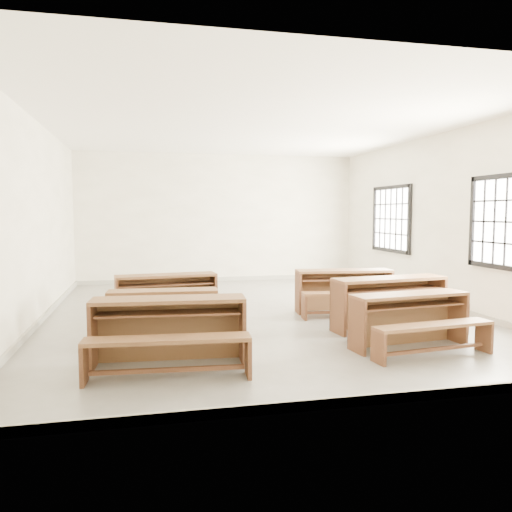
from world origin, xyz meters
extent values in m
plane|color=gray|center=(0.00, 0.00, 0.00)|extent=(8.50, 8.50, 0.00)
cube|color=white|center=(0.00, 0.00, 3.18)|extent=(7.00, 8.50, 0.05)
cube|color=white|center=(0.00, 4.22, 1.60)|extent=(7.00, 0.05, 3.20)
cube|color=white|center=(0.00, -4.22, 1.60)|extent=(7.00, 0.05, 3.20)
cube|color=white|center=(-3.48, 0.00, 1.60)|extent=(0.05, 8.50, 3.20)
cube|color=white|center=(3.48, 0.00, 1.60)|extent=(0.05, 8.50, 3.20)
cube|color=#9B998D|center=(0.00, 4.23, 0.05)|extent=(7.00, 0.04, 0.10)
cube|color=#9B998D|center=(0.00, -4.23, 0.05)|extent=(7.00, 0.04, 0.10)
cube|color=#9B998D|center=(-3.48, 0.00, 0.05)|extent=(0.04, 8.50, 0.10)
cube|color=#9B998D|center=(3.48, 0.00, 0.05)|extent=(0.04, 8.50, 0.10)
cube|color=white|center=(3.47, -1.80, 1.60)|extent=(0.02, 1.50, 1.30)
cube|color=black|center=(3.45, -1.80, 2.29)|extent=(0.06, 1.62, 0.08)
cube|color=black|center=(3.45, -1.80, 0.91)|extent=(0.06, 1.62, 0.08)
cube|color=black|center=(3.45, -1.01, 1.60)|extent=(0.06, 0.08, 1.46)
cube|color=white|center=(3.47, 1.80, 1.60)|extent=(0.02, 1.50, 1.30)
cube|color=black|center=(3.45, 1.80, 2.29)|extent=(0.06, 1.62, 0.08)
cube|color=black|center=(3.45, 1.80, 0.91)|extent=(0.06, 1.62, 0.08)
cube|color=black|center=(3.45, 1.01, 1.60)|extent=(0.06, 0.08, 1.46)
cube|color=black|center=(3.45, 2.59, 1.60)|extent=(0.06, 0.08, 1.46)
cube|color=brown|center=(-1.60, -2.62, 0.76)|extent=(1.76, 0.56, 0.04)
cube|color=brown|center=(-1.59, -2.43, 0.37)|extent=(1.73, 0.18, 0.73)
cube|color=#58331E|center=(-2.44, -2.55, 0.37)|extent=(0.08, 0.43, 0.73)
cube|color=#58331E|center=(-0.76, -2.68, 0.37)|extent=(0.08, 0.43, 0.73)
cube|color=#58331E|center=(-1.60, -2.64, 0.60)|extent=(1.62, 0.45, 0.02)
cube|color=brown|center=(-1.64, -3.15, 0.43)|extent=(1.75, 0.43, 0.04)
cube|color=#58331E|center=(-2.48, -3.08, 0.21)|extent=(0.07, 0.30, 0.41)
cube|color=#58331E|center=(-0.80, -3.21, 0.21)|extent=(0.07, 0.30, 0.41)
cube|color=#58331E|center=(-1.64, -3.15, 0.11)|extent=(1.60, 0.18, 0.04)
cube|color=brown|center=(-1.62, -1.35, 0.66)|extent=(1.52, 0.47, 0.04)
cube|color=brown|center=(-1.61, -1.18, 0.32)|extent=(1.50, 0.14, 0.64)
cube|color=#58331E|center=(-2.35, -1.30, 0.32)|extent=(0.06, 0.38, 0.64)
cube|color=#58331E|center=(-0.89, -1.40, 0.32)|extent=(0.06, 0.38, 0.64)
cube|color=#58331E|center=(-1.62, -1.37, 0.53)|extent=(1.40, 0.37, 0.02)
cube|color=brown|center=(-1.65, -1.81, 0.38)|extent=(1.51, 0.36, 0.04)
cube|color=#58331E|center=(-2.38, -1.76, 0.18)|extent=(0.05, 0.26, 0.36)
cube|color=#58331E|center=(-0.92, -1.86, 0.18)|extent=(0.05, 0.26, 0.36)
cube|color=#58331E|center=(-1.65, -1.81, 0.09)|extent=(1.39, 0.14, 0.04)
cube|color=brown|center=(-1.52, -0.06, 0.71)|extent=(1.67, 0.59, 0.04)
cube|color=brown|center=(-1.54, 0.12, 0.35)|extent=(1.62, 0.23, 0.69)
cube|color=#58331E|center=(-2.31, -0.15, 0.35)|extent=(0.09, 0.41, 0.69)
cube|color=#58331E|center=(-0.73, 0.03, 0.35)|extent=(0.09, 0.41, 0.69)
cube|color=#58331E|center=(-1.52, -0.08, 0.57)|extent=(1.53, 0.48, 0.02)
cube|color=brown|center=(-1.46, -0.56, 0.41)|extent=(1.65, 0.47, 0.04)
cube|color=#58331E|center=(-2.25, -0.65, 0.19)|extent=(0.07, 0.29, 0.39)
cube|color=#58331E|center=(-0.67, -0.46, 0.19)|extent=(0.07, 0.29, 0.39)
cube|color=#58331E|center=(-1.46, -0.56, 0.10)|extent=(1.50, 0.23, 0.04)
cube|color=brown|center=(1.46, -2.54, 0.69)|extent=(1.61, 0.58, 0.04)
cube|color=brown|center=(1.44, -2.36, 0.33)|extent=(1.57, 0.22, 0.67)
cube|color=#58331E|center=(0.70, -2.63, 0.33)|extent=(0.09, 0.40, 0.67)
cube|color=#58331E|center=(2.22, -2.45, 0.33)|extent=(0.09, 0.40, 0.67)
cube|color=#58331E|center=(1.46, -2.56, 0.55)|extent=(1.48, 0.46, 0.02)
cube|color=brown|center=(1.52, -3.02, 0.39)|extent=(1.60, 0.46, 0.04)
cube|color=#58331E|center=(0.75, -3.11, 0.19)|extent=(0.07, 0.28, 0.37)
cube|color=#58331E|center=(2.28, -2.93, 0.19)|extent=(0.07, 0.28, 0.37)
cube|color=#58331E|center=(1.52, -3.02, 0.10)|extent=(1.45, 0.22, 0.04)
cube|color=brown|center=(1.68, -1.58, 0.76)|extent=(1.78, 0.63, 0.04)
cube|color=brown|center=(1.66, -1.38, 0.37)|extent=(1.74, 0.24, 0.74)
cube|color=#58331E|center=(0.83, -1.67, 0.37)|extent=(0.09, 0.44, 0.74)
cube|color=#58331E|center=(2.52, -1.48, 0.37)|extent=(0.09, 0.44, 0.74)
cube|color=#58331E|center=(1.68, -1.60, 0.61)|extent=(1.64, 0.51, 0.02)
cube|color=brown|center=(1.74, -2.11, 0.44)|extent=(1.77, 0.50, 0.04)
cube|color=#58331E|center=(0.89, -2.20, 0.21)|extent=(0.08, 0.31, 0.41)
cube|color=#58331E|center=(2.58, -2.01, 0.21)|extent=(0.08, 0.31, 0.41)
cube|color=#58331E|center=(1.74, -2.11, 0.11)|extent=(1.61, 0.24, 0.04)
cube|color=brown|center=(1.53, -0.20, 0.73)|extent=(1.70, 0.59, 0.04)
cube|color=brown|center=(1.55, -0.01, 0.35)|extent=(1.66, 0.22, 0.71)
cube|color=#58331E|center=(0.72, -0.11, 0.35)|extent=(0.08, 0.42, 0.71)
cube|color=#58331E|center=(2.34, -0.28, 0.35)|extent=(0.08, 0.42, 0.71)
cube|color=#58331E|center=(1.53, -0.22, 0.58)|extent=(1.56, 0.47, 0.02)
cube|color=brown|center=(1.48, -0.71, 0.42)|extent=(1.69, 0.46, 0.04)
cube|color=#58331E|center=(0.67, -0.62, 0.20)|extent=(0.07, 0.29, 0.40)
cube|color=#58331E|center=(2.28, -0.79, 0.20)|extent=(0.07, 0.29, 0.40)
cube|color=#58331E|center=(1.48, -0.71, 0.10)|extent=(1.54, 0.21, 0.04)
camera|label=1|loc=(-1.86, -8.29, 1.74)|focal=35.00mm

